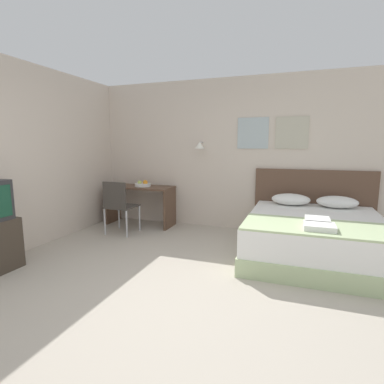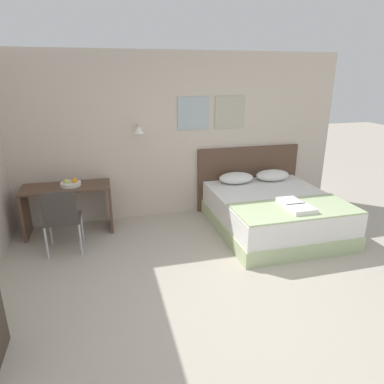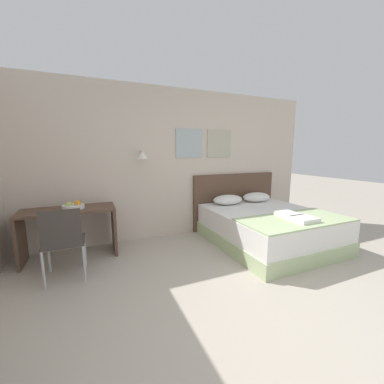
{
  "view_description": "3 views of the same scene",
  "coord_description": "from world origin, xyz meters",
  "px_view_note": "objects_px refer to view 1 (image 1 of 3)",
  "views": [
    {
      "loc": [
        1.12,
        -2.49,
        1.5
      ],
      "look_at": [
        -0.23,
        1.27,
        0.87
      ],
      "focal_mm": 28.0,
      "sensor_mm": 36.0,
      "label": 1
    },
    {
      "loc": [
        -1.1,
        -2.69,
        2.3
      ],
      "look_at": [
        -0.03,
        1.38,
        0.84
      ],
      "focal_mm": 32.0,
      "sensor_mm": 36.0,
      "label": 2
    },
    {
      "loc": [
        -1.35,
        -1.31,
        1.55
      ],
      "look_at": [
        0.07,
        1.96,
        0.94
      ],
      "focal_mm": 22.0,
      "sensor_mm": 36.0,
      "label": 3
    }
  ],
  "objects_px": {
    "headboard": "(312,203)",
    "folded_towel_mid_bed": "(320,227)",
    "pillow_left": "(291,199)",
    "throw_blanket": "(318,227)",
    "desk_chair": "(118,203)",
    "pillow_right": "(337,202)",
    "fruit_bowl": "(143,184)",
    "bed": "(314,237)",
    "folded_towel_near_foot": "(317,221)",
    "desk": "(140,197)"
  },
  "relations": [
    {
      "from": "headboard",
      "to": "folded_towel_mid_bed",
      "type": "xyz_separation_m",
      "value": [
        0.01,
        -1.73,
        0.06
      ]
    },
    {
      "from": "pillow_left",
      "to": "headboard",
      "type": "bearing_deg",
      "value": 39.26
    },
    {
      "from": "pillow_left",
      "to": "throw_blanket",
      "type": "height_order",
      "value": "pillow_left"
    },
    {
      "from": "folded_towel_mid_bed",
      "to": "desk_chair",
      "type": "distance_m",
      "value": 3.16
    },
    {
      "from": "pillow_right",
      "to": "folded_towel_mid_bed",
      "type": "height_order",
      "value": "pillow_right"
    },
    {
      "from": "desk_chair",
      "to": "fruit_bowl",
      "type": "xyz_separation_m",
      "value": [
        0.1,
        0.67,
        0.24
      ]
    },
    {
      "from": "bed",
      "to": "pillow_right",
      "type": "height_order",
      "value": "pillow_right"
    },
    {
      "from": "folded_towel_near_foot",
      "to": "desk_chair",
      "type": "height_order",
      "value": "desk_chair"
    },
    {
      "from": "folded_towel_mid_bed",
      "to": "headboard",
      "type": "bearing_deg",
      "value": 90.3
    },
    {
      "from": "pillow_left",
      "to": "pillow_right",
      "type": "height_order",
      "value": "same"
    },
    {
      "from": "pillow_right",
      "to": "desk",
      "type": "xyz_separation_m",
      "value": [
        -3.37,
        -0.03,
        -0.13
      ]
    },
    {
      "from": "throw_blanket",
      "to": "folded_towel_near_foot",
      "type": "height_order",
      "value": "folded_towel_near_foot"
    },
    {
      "from": "throw_blanket",
      "to": "bed",
      "type": "bearing_deg",
      "value": 90.0
    },
    {
      "from": "headboard",
      "to": "folded_towel_mid_bed",
      "type": "height_order",
      "value": "headboard"
    },
    {
      "from": "fruit_bowl",
      "to": "desk_chair",
      "type": "bearing_deg",
      "value": -98.15
    },
    {
      "from": "pillow_left",
      "to": "fruit_bowl",
      "type": "distance_m",
      "value": 2.63
    },
    {
      "from": "headboard",
      "to": "pillow_right",
      "type": "distance_m",
      "value": 0.44
    },
    {
      "from": "pillow_left",
      "to": "desk",
      "type": "relative_size",
      "value": 0.47
    },
    {
      "from": "folded_towel_near_foot",
      "to": "folded_towel_mid_bed",
      "type": "xyz_separation_m",
      "value": [
        0.01,
        -0.28,
        0.0
      ]
    },
    {
      "from": "folded_towel_mid_bed",
      "to": "fruit_bowl",
      "type": "distance_m",
      "value": 3.29
    },
    {
      "from": "bed",
      "to": "pillow_right",
      "type": "xyz_separation_m",
      "value": [
        0.34,
        0.74,
        0.37
      ]
    },
    {
      "from": "pillow_left",
      "to": "folded_towel_mid_bed",
      "type": "bearing_deg",
      "value": -76.67
    },
    {
      "from": "headboard",
      "to": "folded_towel_mid_bed",
      "type": "distance_m",
      "value": 1.73
    },
    {
      "from": "pillow_right",
      "to": "desk",
      "type": "height_order",
      "value": "desk"
    },
    {
      "from": "throw_blanket",
      "to": "desk_chair",
      "type": "relative_size",
      "value": 1.86
    },
    {
      "from": "folded_towel_near_foot",
      "to": "desk_chair",
      "type": "relative_size",
      "value": 0.36
    },
    {
      "from": "folded_towel_near_foot",
      "to": "pillow_left",
      "type": "bearing_deg",
      "value": 105.92
    },
    {
      "from": "folded_towel_mid_bed",
      "to": "fruit_bowl",
      "type": "height_order",
      "value": "fruit_bowl"
    },
    {
      "from": "throw_blanket",
      "to": "desk_chair",
      "type": "distance_m",
      "value": 3.12
    },
    {
      "from": "bed",
      "to": "throw_blanket",
      "type": "relative_size",
      "value": 1.17
    },
    {
      "from": "pillow_left",
      "to": "pillow_right",
      "type": "bearing_deg",
      "value": 0.0
    },
    {
      "from": "throw_blanket",
      "to": "desk",
      "type": "height_order",
      "value": "desk"
    },
    {
      "from": "headboard",
      "to": "pillow_left",
      "type": "height_order",
      "value": "headboard"
    },
    {
      "from": "headboard",
      "to": "throw_blanket",
      "type": "height_order",
      "value": "headboard"
    },
    {
      "from": "throw_blanket",
      "to": "fruit_bowl",
      "type": "distance_m",
      "value": 3.23
    },
    {
      "from": "fruit_bowl",
      "to": "bed",
      "type": "bearing_deg",
      "value": -13.33
    },
    {
      "from": "headboard",
      "to": "fruit_bowl",
      "type": "distance_m",
      "value": 2.99
    },
    {
      "from": "headboard",
      "to": "folded_towel_near_foot",
      "type": "relative_size",
      "value": 5.72
    },
    {
      "from": "bed",
      "to": "folded_towel_near_foot",
      "type": "relative_size",
      "value": 6.08
    },
    {
      "from": "desk_chair",
      "to": "fruit_bowl",
      "type": "bearing_deg",
      "value": 81.85
    },
    {
      "from": "pillow_left",
      "to": "folded_towel_mid_bed",
      "type": "distance_m",
      "value": 1.49
    },
    {
      "from": "headboard",
      "to": "desk",
      "type": "bearing_deg",
      "value": -174.32
    },
    {
      "from": "bed",
      "to": "folded_towel_mid_bed",
      "type": "height_order",
      "value": "folded_towel_mid_bed"
    },
    {
      "from": "pillow_left",
      "to": "folded_towel_near_foot",
      "type": "height_order",
      "value": "pillow_left"
    },
    {
      "from": "desk_chair",
      "to": "throw_blanket",
      "type": "bearing_deg",
      "value": -11.14
    },
    {
      "from": "bed",
      "to": "desk_chair",
      "type": "xyz_separation_m",
      "value": [
        -3.06,
        0.03,
        0.26
      ]
    },
    {
      "from": "throw_blanket",
      "to": "folded_towel_mid_bed",
      "type": "bearing_deg",
      "value": -86.21
    },
    {
      "from": "folded_towel_near_foot",
      "to": "folded_towel_mid_bed",
      "type": "distance_m",
      "value": 0.28
    },
    {
      "from": "pillow_right",
      "to": "folded_towel_near_foot",
      "type": "xyz_separation_m",
      "value": [
        -0.33,
        -1.18,
        -0.04
      ]
    },
    {
      "from": "folded_towel_near_foot",
      "to": "desk",
      "type": "xyz_separation_m",
      "value": [
        -3.03,
        1.15,
        -0.09
      ]
    }
  ]
}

